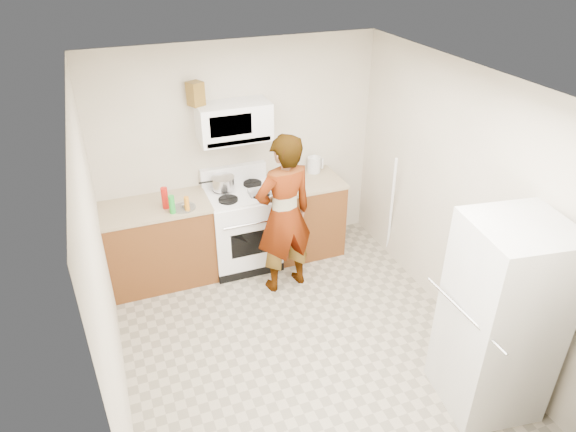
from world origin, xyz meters
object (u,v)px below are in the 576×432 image
person (284,215)px  saucepan (223,183)px  fridge (500,319)px  kettle (314,165)px  gas_range (242,226)px  microwave (234,122)px

person → saucepan: bearing=-65.5°
fridge → kettle: (-0.35, 2.83, 0.18)m
gas_range → fridge: (1.32, -2.64, 0.36)m
person → kettle: bearing=-140.0°
saucepan → kettle: bearing=4.3°
gas_range → kettle: size_ratio=6.05×
gas_range → saucepan: bearing=148.1°
kettle → gas_range: bearing=-168.7°
gas_range → person: (0.29, -0.59, 0.40)m
microwave → saucepan: (-0.17, -0.02, -0.68)m
gas_range → saucepan: 0.57m
fridge → gas_range: bearing=124.7°
kettle → saucepan: 1.13m
microwave → person: (0.29, -0.71, -0.81)m
microwave → saucepan: size_ratio=3.07×
gas_range → fridge: bearing=-63.5°
saucepan → fridge: bearing=-61.6°
gas_range → fridge: fridge is taller
fridge → saucepan: bearing=126.6°
person → microwave: bearing=-76.8°
person → saucepan: size_ratio=7.20×
fridge → kettle: bearing=105.4°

